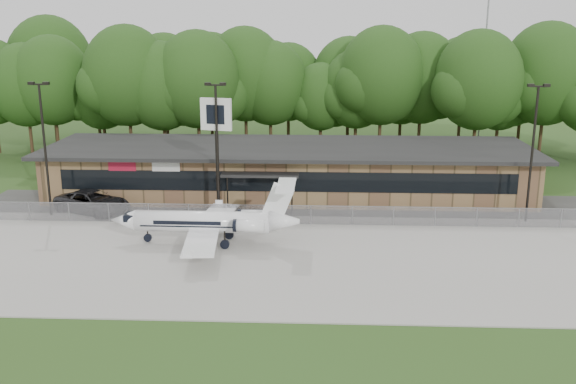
{
  "coord_description": "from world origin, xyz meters",
  "views": [
    {
      "loc": [
        2.34,
        -29.91,
        14.34
      ],
      "look_at": [
        0.46,
        12.0,
        3.3
      ],
      "focal_mm": 40.0,
      "sensor_mm": 36.0,
      "label": 1
    }
  ],
  "objects_px": {
    "terminal": "(289,169)",
    "pole_sign": "(216,127)",
    "business_jet": "(210,223)",
    "suv": "(93,202)"
  },
  "relations": [
    {
      "from": "terminal",
      "to": "business_jet",
      "type": "relative_size",
      "value": 3.21
    },
    {
      "from": "terminal",
      "to": "pole_sign",
      "type": "xyz_separation_m",
      "value": [
        -5.06,
        -7.14,
        4.77
      ]
    },
    {
      "from": "terminal",
      "to": "suv",
      "type": "xyz_separation_m",
      "value": [
        -15.06,
        -6.41,
        -1.31
      ]
    },
    {
      "from": "business_jet",
      "to": "suv",
      "type": "relative_size",
      "value": 2.04
    },
    {
      "from": "terminal",
      "to": "pole_sign",
      "type": "bearing_deg",
      "value": -125.3
    },
    {
      "from": "terminal",
      "to": "pole_sign",
      "type": "distance_m",
      "value": 9.97
    },
    {
      "from": "terminal",
      "to": "suv",
      "type": "relative_size",
      "value": 6.56
    },
    {
      "from": "suv",
      "to": "terminal",
      "type": "bearing_deg",
      "value": -41.54
    },
    {
      "from": "terminal",
      "to": "pole_sign",
      "type": "height_order",
      "value": "pole_sign"
    },
    {
      "from": "terminal",
      "to": "suv",
      "type": "distance_m",
      "value": 16.42
    }
  ]
}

